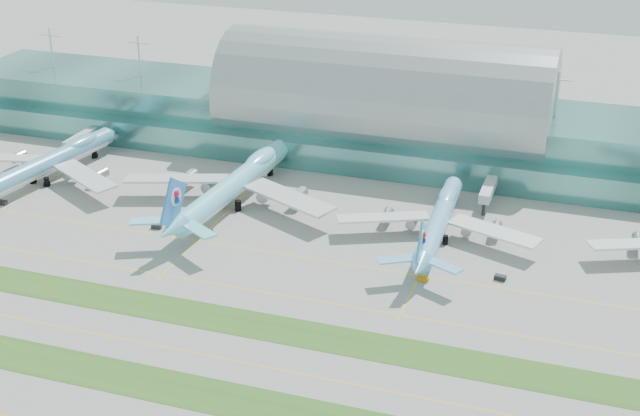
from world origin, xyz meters
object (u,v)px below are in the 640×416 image
(airliner_a, at_px, (47,162))
(airliner_b, at_px, (235,183))
(airliner_c, at_px, (439,219))
(terminal, at_px, (384,116))

(airliner_a, xyz_separation_m, airliner_b, (68.55, 2.56, 0.59))
(airliner_b, distance_m, airliner_c, 67.31)
(terminal, xyz_separation_m, airliner_a, (-101.96, -62.42, -7.66))
(terminal, height_order, airliner_c, terminal)
(airliner_a, xyz_separation_m, airliner_c, (135.74, -1.26, -0.68))
(terminal, height_order, airliner_a, terminal)
(airliner_a, height_order, airliner_b, airliner_b)
(terminal, relative_size, airliner_b, 4.03)
(airliner_c, bearing_deg, airliner_a, 177.52)
(airliner_a, distance_m, airliner_c, 135.75)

